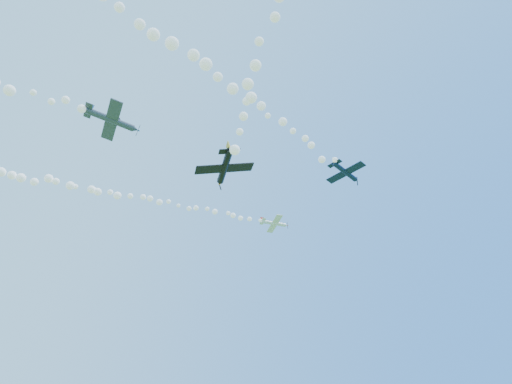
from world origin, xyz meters
TOP-DOWN VIEW (x-y plane):
  - plane_white at (17.87, 9.11)m, footprint 6.32×6.69m
  - smoke_trail_white at (-16.66, 21.81)m, footprint 65.63×25.61m
  - plane_navy at (12.98, -14.79)m, footprint 6.82×7.21m
  - smoke_trail_navy at (-23.45, -17.90)m, footprint 68.79×8.16m
  - plane_grey at (-22.86, -5.05)m, footprint 7.70×8.13m
  - plane_black at (-11.55, -16.08)m, footprint 6.63×6.49m

SIDE VIEW (x-z plane):
  - plane_black at x=-11.55m, z-range 34.73..37.02m
  - plane_grey at x=-22.86m, z-range 44.74..47.67m
  - smoke_trail_navy at x=-23.45m, z-range 48.55..51.26m
  - plane_navy at x=12.98m, z-range 49.02..51.18m
  - smoke_trail_white at x=-16.66m, z-range 53.71..56.47m
  - plane_white at x=17.87m, z-range 54.53..56.27m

